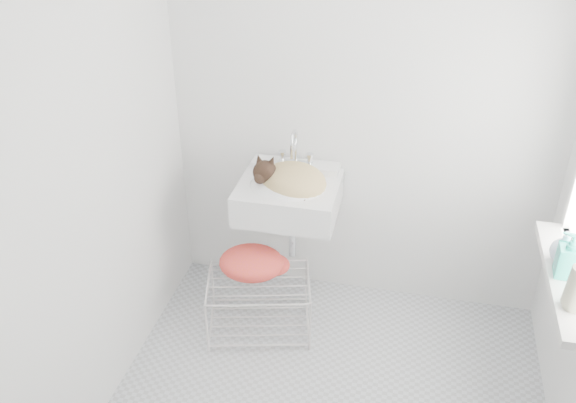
% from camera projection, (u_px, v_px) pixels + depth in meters
% --- Properties ---
extents(back_wall, '(2.20, 0.02, 2.50)m').
position_uv_depth(back_wall, '(365.00, 104.00, 3.39)').
color(back_wall, white).
rests_on(back_wall, ground).
extents(left_wall, '(0.02, 2.00, 2.50)m').
position_uv_depth(left_wall, '(92.00, 166.00, 2.76)').
color(left_wall, white).
rests_on(left_wall, ground).
extents(windowsill, '(0.16, 0.88, 0.04)m').
position_uv_depth(windowsill, '(566.00, 279.00, 2.74)').
color(windowsill, white).
rests_on(windowsill, right_wall).
extents(sink, '(0.56, 0.49, 0.22)m').
position_uv_depth(sink, '(289.00, 184.00, 3.45)').
color(sink, white).
rests_on(sink, back_wall).
extents(faucet, '(0.20, 0.14, 0.20)m').
position_uv_depth(faucet, '(296.00, 147.00, 3.53)').
color(faucet, silver).
rests_on(faucet, sink).
extents(cat, '(0.42, 0.36, 0.25)m').
position_uv_depth(cat, '(291.00, 179.00, 3.41)').
color(cat, tan).
rests_on(cat, sink).
extents(wire_rack, '(0.65, 0.53, 0.34)m').
position_uv_depth(wire_rack, '(259.00, 307.00, 3.62)').
color(wire_rack, beige).
rests_on(wire_rack, floor).
extents(towel, '(0.41, 0.31, 0.15)m').
position_uv_depth(towel, '(252.00, 270.00, 3.56)').
color(towel, '#CE4809').
rests_on(towel, wire_rack).
extents(bottle_a, '(0.12, 0.12, 0.23)m').
position_uv_depth(bottle_a, '(573.00, 307.00, 2.55)').
color(bottle_a, beige).
rests_on(bottle_a, windowsill).
extents(bottle_b, '(0.11, 0.10, 0.22)m').
position_uv_depth(bottle_b, '(564.00, 275.00, 2.74)').
color(bottle_b, teal).
rests_on(bottle_b, windowsill).
extents(bottle_c, '(0.14, 0.14, 0.15)m').
position_uv_depth(bottle_c, '(561.00, 260.00, 2.83)').
color(bottle_c, silver).
rests_on(bottle_c, windowsill).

